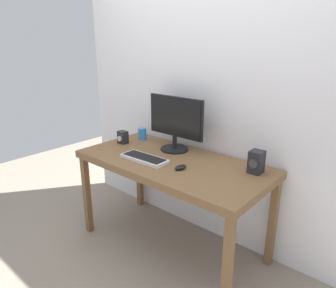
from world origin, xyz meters
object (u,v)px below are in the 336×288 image
desk (172,168)px  keyboard_primary (144,158)px  mouse (181,167)px  coffee_mug (142,134)px  speaker_right (256,162)px  monitor (175,122)px  audio_controller (123,137)px

desk → keyboard_primary: (-0.16, -0.14, 0.08)m
desk → mouse: size_ratio=14.77×
mouse → coffee_mug: bearing=164.1°
desk → mouse: (0.16, -0.10, 0.08)m
mouse → speaker_right: size_ratio=0.64×
mouse → coffee_mug: coffee_mug is taller
mouse → speaker_right: speaker_right is taller
speaker_right → coffee_mug: speaker_right is taller
desk → keyboard_primary: bearing=-138.4°
monitor → coffee_mug: size_ratio=5.01×
audio_controller → monitor: bearing=20.2°
coffee_mug → keyboard_primary: bearing=-43.0°
mouse → audio_controller: (-0.76, 0.13, 0.04)m
keyboard_primary → coffee_mug: bearing=137.0°
desk → coffee_mug: size_ratio=14.04×
keyboard_primary → mouse: bearing=7.6°
desk → audio_controller: audio_controller is taller
speaker_right → audio_controller: speaker_right is taller
monitor → audio_controller: monitor is taller
keyboard_primary → speaker_right: 0.82m
speaker_right → monitor: bearing=179.5°
desk → monitor: (-0.14, 0.20, 0.31)m
monitor → coffee_mug: 0.45m
monitor → coffee_mug: (-0.41, 0.02, -0.18)m
keyboard_primary → mouse: size_ratio=3.86×
keyboard_primary → speaker_right: bearing=24.2°
keyboard_primary → coffee_mug: 0.53m
audio_controller → coffee_mug: size_ratio=1.03×
monitor → speaker_right: bearing=-0.5°
mouse → keyboard_primary: bearing=-164.0°
desk → speaker_right: bearing=18.4°
monitor → desk: bearing=-55.8°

